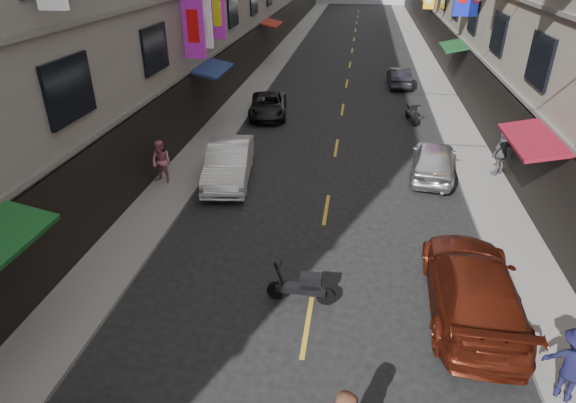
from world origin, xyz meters
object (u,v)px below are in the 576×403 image
(pedestrian_rfar, at_px, (502,153))
(scooter_crossing, at_px, (302,287))
(car_left_far, at_px, (268,105))
(car_right_mid, at_px, (433,160))
(car_right_far, at_px, (399,77))
(pedestrian_rnear, at_px, (574,365))
(scooter_far_right, at_px, (412,114))
(pedestrian_lfar, at_px, (161,162))
(car_left_mid, at_px, (229,162))
(car_right_near, at_px, (473,286))

(pedestrian_rfar, bearing_deg, scooter_crossing, 13.60)
(car_left_far, height_order, pedestrian_rfar, pedestrian_rfar)
(car_right_mid, height_order, car_right_far, car_right_mid)
(car_right_mid, xyz_separation_m, pedestrian_rnear, (1.40, -10.86, 0.28))
(car_right_far, bearing_deg, scooter_crossing, 78.11)
(scooter_far_right, xyz_separation_m, car_right_far, (-0.29, 7.41, 0.17))
(pedestrian_rfar, bearing_deg, pedestrian_lfar, -27.02)
(pedestrian_lfar, bearing_deg, car_right_far, 75.32)
(scooter_far_right, distance_m, pedestrian_lfar, 13.73)
(scooter_far_right, distance_m, car_left_mid, 11.43)
(car_right_near, bearing_deg, scooter_far_right, -86.92)
(car_left_mid, xyz_separation_m, car_right_mid, (8.00, 1.59, -0.05))
(scooter_crossing, xyz_separation_m, car_left_far, (-3.76, 15.31, 0.14))
(car_left_mid, bearing_deg, pedestrian_lfar, -169.58)
(scooter_crossing, bearing_deg, pedestrian_rnear, -110.99)
(pedestrian_rfar, bearing_deg, car_right_mid, -32.74)
(car_left_mid, bearing_deg, car_right_mid, 3.51)
(pedestrian_rnear, bearing_deg, scooter_crossing, 15.48)
(car_right_near, xyz_separation_m, pedestrian_rfar, (2.60, 8.55, 0.27))
(scooter_crossing, bearing_deg, car_left_far, 15.13)
(pedestrian_rfar, bearing_deg, pedestrian_rnear, 45.30)
(pedestrian_rnear, height_order, pedestrian_rfar, pedestrian_rfar)
(car_right_near, distance_m, car_right_mid, 8.28)
(car_left_far, height_order, pedestrian_lfar, pedestrian_lfar)
(car_right_near, height_order, pedestrian_lfar, pedestrian_lfar)
(scooter_far_right, distance_m, pedestrian_rfar, 7.23)
(car_right_near, bearing_deg, pedestrian_lfar, -27.52)
(car_right_near, bearing_deg, scooter_crossing, 5.42)
(scooter_far_right, relative_size, pedestrian_rfar, 0.98)
(pedestrian_rnear, bearing_deg, car_right_far, -47.63)
(scooter_crossing, xyz_separation_m, scooter_far_right, (3.94, 15.40, 0.00))
(car_left_far, xyz_separation_m, car_right_near, (8.00, -15.05, 0.18))
(car_right_mid, relative_size, pedestrian_rnear, 2.40)
(scooter_crossing, bearing_deg, car_right_far, -7.73)
(pedestrian_rfar, bearing_deg, scooter_far_right, -104.77)
(car_left_far, distance_m, pedestrian_rfar, 12.44)
(car_right_mid, distance_m, pedestrian_lfar, 10.71)
(car_right_far, bearing_deg, pedestrian_lfar, 56.63)
(car_right_mid, bearing_deg, scooter_crossing, 71.32)
(scooter_far_right, bearing_deg, pedestrian_rnear, 83.13)
(car_left_far, distance_m, car_right_mid, 10.48)
(pedestrian_lfar, distance_m, pedestrian_rnear, 14.55)
(pedestrian_lfar, height_order, pedestrian_rfar, pedestrian_rfar)
(pedestrian_lfar, bearing_deg, car_left_mid, 34.05)
(car_right_far, xyz_separation_m, pedestrian_lfar, (-9.83, -16.66, 0.35))
(car_right_mid, height_order, pedestrian_rnear, pedestrian_rnear)
(pedestrian_lfar, xyz_separation_m, pedestrian_rnear, (11.83, -8.47, 0.03))
(scooter_far_right, height_order, pedestrian_rnear, pedestrian_rnear)
(car_left_mid, distance_m, car_left_far, 8.36)
(car_left_far, bearing_deg, car_right_mid, -48.13)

